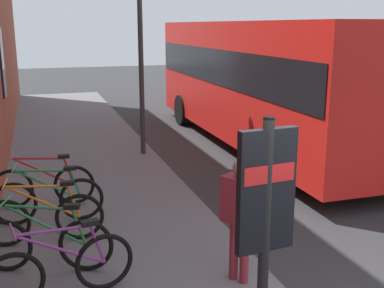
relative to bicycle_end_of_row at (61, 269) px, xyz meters
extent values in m
plane|color=#2D2D30|center=(4.05, -3.62, -0.51)|extent=(60.00, 60.00, 0.00)
cube|color=slate|center=(6.05, -0.87, -0.45)|extent=(24.00, 3.50, 0.12)
cube|color=black|center=(7.05, 0.86, 1.89)|extent=(0.90, 0.06, 1.60)
torus|color=black|center=(-0.08, 0.53, -0.03)|extent=(0.17, 0.72, 0.72)
torus|color=black|center=(0.08, -0.51, -0.03)|extent=(0.17, 0.72, 0.72)
cylinder|color=#8C338C|center=(0.00, -0.02, 0.25)|extent=(0.20, 1.01, 0.58)
cylinder|color=#8C338C|center=(-0.01, 0.06, 0.50)|extent=(0.17, 0.85, 0.09)
cylinder|color=#8C338C|center=(0.07, -0.44, 0.22)|extent=(0.06, 0.19, 0.51)
cube|color=black|center=(0.06, -0.36, 0.51)|extent=(0.13, 0.21, 0.06)
cylinder|color=#8C338C|center=(-0.08, 0.48, 0.57)|extent=(0.48, 0.10, 0.02)
torus|color=black|center=(0.92, 0.66, -0.03)|extent=(0.27, 0.71, 0.72)
torus|color=black|center=(0.61, -0.34, -0.03)|extent=(0.27, 0.71, 0.72)
cylinder|color=#267F3F|center=(0.76, 0.13, 0.25)|extent=(0.34, 0.98, 0.58)
cylinder|color=#267F3F|center=(0.78, 0.21, 0.50)|extent=(0.29, 0.82, 0.09)
cylinder|color=#267F3F|center=(0.63, -0.27, 0.22)|extent=(0.09, 0.19, 0.51)
cube|color=black|center=(0.65, -0.20, 0.51)|extent=(0.16, 0.22, 0.06)
cylinder|color=#267F3F|center=(0.91, 0.61, 0.57)|extent=(0.47, 0.17, 0.02)
torus|color=black|center=(1.69, 0.69, -0.03)|extent=(0.12, 0.72, 0.72)
torus|color=black|center=(1.61, -0.35, -0.03)|extent=(0.12, 0.72, 0.72)
cylinder|color=orange|center=(1.65, 0.15, 0.25)|extent=(0.12, 1.02, 0.58)
cylinder|color=orange|center=(1.65, 0.22, 0.50)|extent=(0.10, 0.85, 0.09)
cylinder|color=orange|center=(1.61, -0.28, 0.22)|extent=(0.05, 0.19, 0.51)
cube|color=black|center=(1.62, -0.20, 0.51)|extent=(0.12, 0.21, 0.06)
cylinder|color=orange|center=(1.69, 0.64, 0.57)|extent=(0.48, 0.06, 0.02)
torus|color=black|center=(2.46, 0.60, -0.03)|extent=(0.13, 0.72, 0.72)
torus|color=black|center=(2.36, -0.45, -0.03)|extent=(0.13, 0.72, 0.72)
cylinder|color=#267F3F|center=(2.41, 0.05, 0.25)|extent=(0.14, 1.02, 0.58)
cylinder|color=#267F3F|center=(2.42, 0.12, 0.50)|extent=(0.12, 0.85, 0.09)
cylinder|color=#267F3F|center=(2.37, -0.37, 0.22)|extent=(0.05, 0.19, 0.51)
cube|color=black|center=(2.37, -0.30, 0.51)|extent=(0.12, 0.21, 0.06)
cylinder|color=#267F3F|center=(2.46, 0.55, 0.57)|extent=(0.48, 0.07, 0.02)
torus|color=black|center=(3.23, 0.65, -0.03)|extent=(0.13, 0.72, 0.72)
torus|color=black|center=(3.13, -0.39, -0.03)|extent=(0.13, 0.72, 0.72)
cylinder|color=#B21E1E|center=(3.18, 0.10, 0.25)|extent=(0.13, 1.02, 0.58)
cylinder|color=#B21E1E|center=(3.19, 0.18, 0.50)|extent=(0.12, 0.85, 0.09)
cylinder|color=#B21E1E|center=(3.14, -0.32, 0.22)|extent=(0.05, 0.19, 0.51)
cube|color=black|center=(3.15, -0.24, 0.51)|extent=(0.12, 0.21, 0.06)
cylinder|color=#B21E1E|center=(3.23, 0.60, 0.57)|extent=(0.48, 0.07, 0.02)
cylinder|color=black|center=(-1.74, -1.70, 0.81)|extent=(0.10, 0.10, 2.40)
cube|color=black|center=(-1.74, -1.70, 1.36)|extent=(0.14, 0.56, 1.10)
cube|color=red|center=(-1.74, -1.70, 1.53)|extent=(0.14, 0.50, 0.16)
cube|color=red|center=(6.52, -5.62, 1.34)|extent=(10.52, 2.58, 3.00)
cube|color=black|center=(6.52, -5.62, 1.70)|extent=(10.31, 2.62, 0.90)
cylinder|color=black|center=(3.15, -6.79, -0.01)|extent=(1.00, 0.26, 1.00)
cylinder|color=black|center=(3.17, -4.39, -0.01)|extent=(1.00, 0.26, 1.00)
cylinder|color=black|center=(9.87, -6.84, -0.01)|extent=(1.00, 0.26, 1.00)
cylinder|color=black|center=(9.89, -4.44, -0.01)|extent=(1.00, 0.26, 1.00)
cylinder|color=maroon|center=(-0.16, -2.10, 0.00)|extent=(0.11, 0.11, 0.78)
cylinder|color=maroon|center=(-0.30, -2.18, 0.00)|extent=(0.11, 0.11, 0.78)
cube|color=maroon|center=(-0.23, -2.14, 0.68)|extent=(0.51, 0.43, 0.58)
sphere|color=#8C664C|center=(-0.23, -2.14, 1.09)|extent=(0.21, 0.21, 0.21)
cylinder|color=maroon|center=(-0.01, -2.00, 0.64)|extent=(0.09, 0.09, 0.52)
cylinder|color=maroon|center=(-0.45, -2.28, 0.64)|extent=(0.09, 0.09, 0.52)
cylinder|color=#333338|center=(6.20, -2.32, 2.02)|extent=(0.12, 0.12, 4.82)
camera|label=1|loc=(-5.24, 0.11, 2.75)|focal=44.75mm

